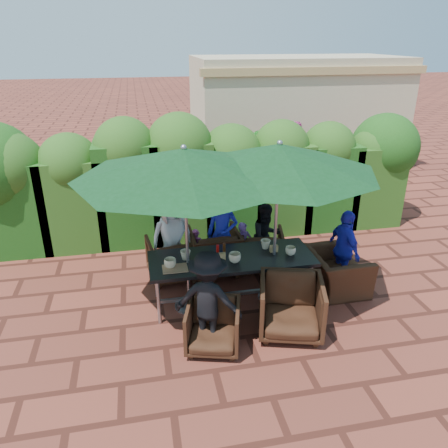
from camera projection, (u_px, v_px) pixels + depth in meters
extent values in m
plane|color=brown|center=(231.00, 293.00, 6.90)|extent=(80.00, 80.00, 0.00)
cube|color=black|center=(232.00, 259.00, 6.41)|extent=(2.42, 0.90, 0.05)
cube|color=gray|center=(231.00, 294.00, 6.65)|extent=(2.22, 0.05, 0.05)
cylinder|color=gray|center=(159.00, 302.00, 6.05)|extent=(0.05, 0.05, 0.70)
cylinder|color=gray|center=(156.00, 277.00, 6.67)|extent=(0.05, 0.05, 0.70)
cylinder|color=gray|center=(310.00, 285.00, 6.45)|extent=(0.05, 0.05, 0.70)
cylinder|color=gray|center=(294.00, 263.00, 7.08)|extent=(0.05, 0.05, 0.70)
cylinder|color=gray|center=(189.00, 305.00, 6.55)|extent=(0.44, 0.44, 0.03)
cylinder|color=gray|center=(187.00, 234.00, 6.08)|extent=(0.04, 0.04, 2.40)
cone|color=black|center=(184.00, 163.00, 5.68)|extent=(2.97, 2.97, 0.38)
sphere|color=gray|center=(184.00, 148.00, 5.60)|extent=(0.08, 0.08, 0.08)
cylinder|color=gray|center=(272.00, 296.00, 6.78)|extent=(0.44, 0.44, 0.03)
cylinder|color=gray|center=(276.00, 227.00, 6.31)|extent=(0.04, 0.04, 2.40)
cone|color=black|center=(279.00, 158.00, 5.91)|extent=(2.77, 2.77, 0.38)
sphere|color=gray|center=(280.00, 143.00, 5.83)|extent=(0.08, 0.08, 0.08)
imported|color=black|center=(172.00, 256.00, 7.21)|extent=(0.83, 0.79, 0.77)
imported|color=black|center=(214.00, 249.00, 7.39)|extent=(0.84, 0.79, 0.84)
imported|color=black|center=(261.00, 247.00, 7.56)|extent=(0.85, 0.82, 0.75)
imported|color=black|center=(213.00, 325.00, 5.57)|extent=(0.82, 0.79, 0.69)
imported|color=black|center=(291.00, 304.00, 5.84)|extent=(1.02, 0.99, 0.86)
imported|color=black|center=(337.00, 265.00, 6.86)|extent=(0.63, 0.97, 0.84)
imported|color=silver|center=(172.00, 237.00, 7.13)|extent=(0.77, 0.55, 1.43)
imported|color=#2225B9|center=(222.00, 234.00, 7.25)|extent=(0.63, 0.58, 1.41)
imported|color=black|center=(266.00, 237.00, 7.42)|extent=(0.64, 0.50, 1.18)
imported|color=black|center=(208.00, 300.00, 5.52)|extent=(0.94, 0.71, 1.34)
imported|color=#2225B9|center=(344.00, 249.00, 6.86)|extent=(0.47, 0.80, 1.30)
imported|color=#BE4388|center=(196.00, 251.00, 7.42)|extent=(0.31, 0.27, 0.76)
imported|color=#8D52B1|center=(243.00, 246.00, 7.48)|extent=(0.36, 0.32, 0.85)
imported|color=green|center=(259.00, 164.00, 10.68)|extent=(1.61, 0.68, 1.69)
imported|color=#BE4388|center=(291.00, 158.00, 11.00)|extent=(0.95, 0.67, 1.82)
imported|color=gray|center=(327.00, 162.00, 11.01)|extent=(1.05, 1.05, 1.59)
imported|color=beige|center=(170.00, 263.00, 6.09)|extent=(0.17, 0.17, 0.14)
imported|color=beige|center=(185.00, 255.00, 6.32)|extent=(0.15, 0.15, 0.14)
imported|color=beige|center=(235.00, 258.00, 6.24)|extent=(0.18, 0.18, 0.14)
imported|color=beige|center=(265.00, 244.00, 6.64)|extent=(0.15, 0.15, 0.14)
imported|color=beige|center=(291.00, 251.00, 6.45)|extent=(0.16, 0.16, 0.13)
cylinder|color=#B20C0A|center=(218.00, 250.00, 6.42)|extent=(0.04, 0.04, 0.17)
cylinder|color=#4C230C|center=(224.00, 248.00, 6.48)|extent=(0.04, 0.04, 0.17)
cube|color=#9C6D4B|center=(175.00, 268.00, 6.08)|extent=(0.35, 0.25, 0.02)
cube|color=tan|center=(221.00, 256.00, 6.32)|extent=(0.12, 0.06, 0.10)
cube|color=tan|center=(274.00, 249.00, 6.55)|extent=(0.12, 0.06, 0.10)
cube|color=#163A0F|center=(18.00, 207.00, 7.99)|extent=(1.15, 0.95, 1.72)
sphere|color=#163A0F|center=(10.00, 166.00, 7.69)|extent=(1.22, 1.22, 1.22)
cube|color=#163A0F|center=(75.00, 203.00, 8.17)|extent=(1.15, 0.95, 1.72)
sphere|color=#163A0F|center=(69.00, 163.00, 7.87)|extent=(1.11, 1.11, 1.11)
cube|color=#163A0F|center=(129.00, 193.00, 8.30)|extent=(1.15, 0.95, 1.96)
sphere|color=#163A0F|center=(125.00, 148.00, 7.96)|extent=(1.13, 1.13, 1.13)
cube|color=#163A0F|center=(181.00, 190.00, 8.49)|extent=(1.15, 0.95, 1.95)
sphere|color=#163A0F|center=(179.00, 146.00, 8.14)|extent=(1.25, 1.25, 1.25)
cube|color=#163A0F|center=(231.00, 192.00, 8.71)|extent=(1.15, 0.95, 1.73)
sphere|color=#163A0F|center=(231.00, 155.00, 8.41)|extent=(1.19, 1.19, 1.19)
cube|color=#163A0F|center=(279.00, 187.00, 8.88)|extent=(1.15, 0.95, 1.81)
sphere|color=#163A0F|center=(281.00, 148.00, 8.56)|extent=(1.11, 1.11, 1.11)
cube|color=#163A0F|center=(325.00, 185.00, 9.07)|extent=(1.15, 0.95, 1.76)
sphere|color=#163A0F|center=(329.00, 149.00, 8.76)|extent=(1.08, 1.08, 1.08)
cube|color=#163A0F|center=(369.00, 184.00, 9.27)|extent=(1.15, 0.95, 1.69)
sphere|color=#163A0F|center=(374.00, 150.00, 8.97)|extent=(0.95, 0.95, 0.95)
sphere|color=#163A0F|center=(385.00, 147.00, 9.11)|extent=(1.40, 1.40, 1.40)
cube|color=#C4B692|center=(295.00, 113.00, 13.20)|extent=(6.00, 3.00, 3.20)
cube|color=tan|center=(318.00, 71.00, 11.38)|extent=(6.20, 0.25, 0.20)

